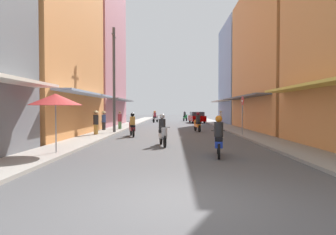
{
  "coord_description": "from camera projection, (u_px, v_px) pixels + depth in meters",
  "views": [
    {
      "loc": [
        -0.12,
        -5.55,
        1.82
      ],
      "look_at": [
        -0.62,
        21.37,
        1.02
      ],
      "focal_mm": 30.46,
      "sensor_mm": 36.0,
      "label": 1
    }
  ],
  "objects": [
    {
      "name": "building_left_far",
      "position": [
        90.0,
        48.0,
        30.57
      ],
      "size": [
        7.05,
        11.01,
        16.71
      ],
      "color": "#B7727F",
      "rests_on": "ground"
    },
    {
      "name": "vendor_umbrella",
      "position": [
        56.0,
        99.0,
        11.1
      ],
      "size": [
        2.05,
        2.05,
        2.42
      ],
      "color": "#99999E",
      "rests_on": "ground"
    },
    {
      "name": "sidewalk_left",
      "position": [
        123.0,
        126.0,
        28.63
      ],
      "size": [
        1.9,
        61.9,
        0.12
      ],
      "primitive_type": "cube",
      "color": "#9E9991",
      "rests_on": "ground"
    },
    {
      "name": "utility_pole",
      "position": [
        114.0,
        80.0,
        20.88
      ],
      "size": [
        0.2,
        1.2,
        7.77
      ],
      "color": "#4C4C4F",
      "rests_on": "ground"
    },
    {
      "name": "pedestrian_midway",
      "position": [
        120.0,
        121.0,
        24.32
      ],
      "size": [
        0.34,
        0.34,
        1.64
      ],
      "color": "#598C59",
      "rests_on": "ground"
    },
    {
      "name": "building_right_far",
      "position": [
        248.0,
        74.0,
        34.97
      ],
      "size": [
        7.05,
        8.67,
        12.22
      ],
      "color": "#8CA5CC",
      "rests_on": "ground"
    },
    {
      "name": "pedestrian_crossing",
      "position": [
        221.0,
        117.0,
        32.82
      ],
      "size": [
        0.44,
        0.44,
        1.65
      ],
      "color": "beige",
      "rests_on": "ground"
    },
    {
      "name": "ground_plane",
      "position": [
        174.0,
        127.0,
        28.54
      ],
      "size": [
        118.58,
        118.58,
        0.0
      ],
      "primitive_type": "plane",
      "color": "#4C4C4F"
    },
    {
      "name": "building_right_mid",
      "position": [
        285.0,
        58.0,
        23.61
      ],
      "size": [
        7.05,
        12.98,
        12.19
      ],
      "color": "#D88C4C",
      "rests_on": "ground"
    },
    {
      "name": "sidewalk_right",
      "position": [
        226.0,
        127.0,
        28.44
      ],
      "size": [
        1.9,
        61.9,
        0.12
      ],
      "primitive_type": "cube",
      "color": "gray",
      "rests_on": "ground"
    },
    {
      "name": "motorbike_blue",
      "position": [
        219.0,
        138.0,
        10.88
      ],
      "size": [
        0.55,
        1.8,
        1.58
      ],
      "color": "black",
      "rests_on": "ground"
    },
    {
      "name": "motorbike_silver",
      "position": [
        163.0,
        132.0,
        14.07
      ],
      "size": [
        0.61,
        1.79,
        1.58
      ],
      "color": "black",
      "rests_on": "ground"
    },
    {
      "name": "parked_car",
      "position": [
        197.0,
        117.0,
        37.47
      ],
      "size": [
        2.11,
        4.24,
        1.45
      ],
      "color": "#8C0000",
      "rests_on": "ground"
    },
    {
      "name": "motorbike_maroon",
      "position": [
        132.0,
        126.0,
        18.91
      ],
      "size": [
        0.69,
        1.76,
        1.58
      ],
      "color": "black",
      "rests_on": "ground"
    },
    {
      "name": "motorbike_green",
      "position": [
        185.0,
        116.0,
        43.48
      ],
      "size": [
        0.71,
        1.76,
        1.58
      ],
      "color": "black",
      "rests_on": "ground"
    },
    {
      "name": "motorbike_white",
      "position": [
        155.0,
        117.0,
        38.67
      ],
      "size": [
        0.76,
        1.74,
        1.58
      ],
      "color": "black",
      "rests_on": "ground"
    },
    {
      "name": "building_left_mid",
      "position": [
        38.0,
        39.0,
        18.83
      ],
      "size": [
        7.05,
        11.18,
        12.89
      ],
      "color": "#D88C4C",
      "rests_on": "ground"
    },
    {
      "name": "motorbike_orange",
      "position": [
        197.0,
        123.0,
        22.78
      ],
      "size": [
        0.6,
        1.8,
        1.58
      ],
      "color": "black",
      "rests_on": "ground"
    },
    {
      "name": "motorbike_red",
      "position": [
        154.0,
        116.0,
        44.68
      ],
      "size": [
        0.55,
        1.81,
        1.58
      ],
      "color": "black",
      "rests_on": "ground"
    },
    {
      "name": "pedestrian_foreground",
      "position": [
        96.0,
        121.0,
        19.06
      ],
      "size": [
        0.44,
        0.44,
        1.76
      ],
      "color": "#BF8C3F",
      "rests_on": "ground"
    },
    {
      "name": "pedestrian_far",
      "position": [
        104.0,
        120.0,
        23.17
      ],
      "size": [
        0.44,
        0.44,
        1.69
      ],
      "color": "#262628",
      "rests_on": "ground"
    },
    {
      "name": "street_sign_no_entry",
      "position": [
        242.0,
        111.0,
        18.48
      ],
      "size": [
        0.07,
        0.6,
        2.65
      ],
      "color": "gray",
      "rests_on": "ground"
    }
  ]
}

